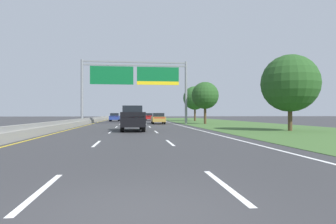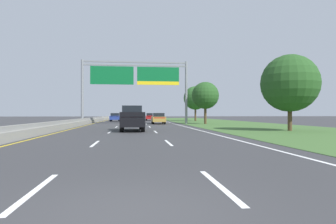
{
  "view_description": "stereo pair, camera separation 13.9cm",
  "coord_description": "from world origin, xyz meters",
  "px_view_note": "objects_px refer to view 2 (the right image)",
  "views": [
    {
      "loc": [
        -0.07,
        -4.49,
        1.51
      ],
      "look_at": [
        4.12,
        30.1,
        1.68
      ],
      "focal_mm": 31.42,
      "sensor_mm": 36.0,
      "label": 1
    },
    {
      "loc": [
        0.07,
        -4.51,
        1.51
      ],
      "look_at": [
        4.12,
        30.1,
        1.68
      ],
      "focal_mm": 31.42,
      "sensor_mm": 36.0,
      "label": 2
    }
  ],
  "objects_px": {
    "roadside_tree_mid": "(205,96)",
    "overhead_sign_gantry": "(135,79)",
    "pickup_truck_black": "(132,118)",
    "roadside_tree_near": "(290,83)",
    "car_gold_right_lane_sedan": "(158,118)",
    "roadside_tree_far": "(195,98)",
    "car_blue_left_lane_sedan": "(115,117)",
    "car_red_right_lane_sedan": "(150,117)",
    "car_grey_centre_lane_suv": "(133,116)"
  },
  "relations": [
    {
      "from": "roadside_tree_near",
      "to": "car_blue_left_lane_sedan",
      "type": "bearing_deg",
      "value": 116.97
    },
    {
      "from": "roadside_tree_far",
      "to": "car_grey_centre_lane_suv",
      "type": "bearing_deg",
      "value": -135.02
    },
    {
      "from": "overhead_sign_gantry",
      "to": "roadside_tree_far",
      "type": "xyz_separation_m",
      "value": [
        11.93,
        15.24,
        -1.89
      ]
    },
    {
      "from": "car_blue_left_lane_sedan",
      "to": "roadside_tree_far",
      "type": "xyz_separation_m",
      "value": [
        15.68,
        0.02,
        3.75
      ]
    },
    {
      "from": "pickup_truck_black",
      "to": "car_red_right_lane_sedan",
      "type": "distance_m",
      "value": 37.3
    },
    {
      "from": "roadside_tree_mid",
      "to": "roadside_tree_far",
      "type": "bearing_deg",
      "value": 82.95
    },
    {
      "from": "roadside_tree_mid",
      "to": "car_red_right_lane_sedan",
      "type": "bearing_deg",
      "value": 106.91
    },
    {
      "from": "car_grey_centre_lane_suv",
      "to": "roadside_tree_far",
      "type": "bearing_deg",
      "value": -45.89
    },
    {
      "from": "car_gold_right_lane_sedan",
      "to": "overhead_sign_gantry",
      "type": "bearing_deg",
      "value": 92.97
    },
    {
      "from": "car_red_right_lane_sedan",
      "to": "roadside_tree_far",
      "type": "height_order",
      "value": "roadside_tree_far"
    },
    {
      "from": "car_red_right_lane_sedan",
      "to": "pickup_truck_black",
      "type": "bearing_deg",
      "value": 175.14
    },
    {
      "from": "roadside_tree_mid",
      "to": "roadside_tree_far",
      "type": "height_order",
      "value": "roadside_tree_far"
    },
    {
      "from": "pickup_truck_black",
      "to": "roadside_tree_near",
      "type": "height_order",
      "value": "roadside_tree_near"
    },
    {
      "from": "roadside_tree_far",
      "to": "roadside_tree_near",
      "type": "bearing_deg",
      "value": -87.9
    },
    {
      "from": "car_gold_right_lane_sedan",
      "to": "roadside_tree_far",
      "type": "xyz_separation_m",
      "value": [
        8.64,
        15.1,
        3.75
      ]
    },
    {
      "from": "overhead_sign_gantry",
      "to": "car_red_right_lane_sedan",
      "type": "distance_m",
      "value": 21.99
    },
    {
      "from": "car_blue_left_lane_sedan",
      "to": "roadside_tree_mid",
      "type": "bearing_deg",
      "value": -139.03
    },
    {
      "from": "overhead_sign_gantry",
      "to": "roadside_tree_mid",
      "type": "bearing_deg",
      "value": -5.2
    },
    {
      "from": "car_red_right_lane_sedan",
      "to": "car_grey_centre_lane_suv",
      "type": "bearing_deg",
      "value": 169.48
    },
    {
      "from": "roadside_tree_far",
      "to": "car_blue_left_lane_sedan",
      "type": "bearing_deg",
      "value": -179.93
    },
    {
      "from": "overhead_sign_gantry",
      "to": "car_red_right_lane_sedan",
      "type": "bearing_deg",
      "value": 81.14
    },
    {
      "from": "car_red_right_lane_sedan",
      "to": "roadside_tree_mid",
      "type": "relative_size",
      "value": 0.74
    },
    {
      "from": "car_blue_left_lane_sedan",
      "to": "roadside_tree_mid",
      "type": "xyz_separation_m",
      "value": [
        13.69,
        -16.12,
        3.25
      ]
    },
    {
      "from": "pickup_truck_black",
      "to": "car_gold_right_lane_sedan",
      "type": "xyz_separation_m",
      "value": [
        3.67,
        16.27,
        -0.26
      ]
    },
    {
      "from": "overhead_sign_gantry",
      "to": "roadside_tree_near",
      "type": "distance_m",
      "value": 22.41
    },
    {
      "from": "pickup_truck_black",
      "to": "car_gold_right_lane_sedan",
      "type": "bearing_deg",
      "value": -13.82
    },
    {
      "from": "car_blue_left_lane_sedan",
      "to": "roadside_tree_far",
      "type": "bearing_deg",
      "value": -89.28
    },
    {
      "from": "car_gold_right_lane_sedan",
      "to": "roadside_tree_mid",
      "type": "relative_size",
      "value": 0.73
    },
    {
      "from": "pickup_truck_black",
      "to": "roadside_tree_mid",
      "type": "xyz_separation_m",
      "value": [
        10.31,
        15.22,
        2.99
      ]
    },
    {
      "from": "car_grey_centre_lane_suv",
      "to": "roadside_tree_mid",
      "type": "relative_size",
      "value": 0.79
    },
    {
      "from": "overhead_sign_gantry",
      "to": "roadside_tree_near",
      "type": "relative_size",
      "value": 2.28
    },
    {
      "from": "car_red_right_lane_sedan",
      "to": "roadside_tree_mid",
      "type": "height_order",
      "value": "roadside_tree_mid"
    },
    {
      "from": "car_grey_centre_lane_suv",
      "to": "roadside_tree_mid",
      "type": "distance_m",
      "value": 11.36
    },
    {
      "from": "roadside_tree_near",
      "to": "roadside_tree_far",
      "type": "relative_size",
      "value": 0.95
    },
    {
      "from": "pickup_truck_black",
      "to": "car_gold_right_lane_sedan",
      "type": "distance_m",
      "value": 16.68
    },
    {
      "from": "overhead_sign_gantry",
      "to": "car_gold_right_lane_sedan",
      "type": "relative_size",
      "value": 3.41
    },
    {
      "from": "pickup_truck_black",
      "to": "roadside_tree_mid",
      "type": "distance_m",
      "value": 18.63
    },
    {
      "from": "roadside_tree_mid",
      "to": "overhead_sign_gantry",
      "type": "bearing_deg",
      "value": 174.8
    },
    {
      "from": "car_red_right_lane_sedan",
      "to": "car_gold_right_lane_sedan",
      "type": "bearing_deg",
      "value": -179.21
    },
    {
      "from": "pickup_truck_black",
      "to": "roadside_tree_far",
      "type": "relative_size",
      "value": 0.79
    },
    {
      "from": "car_gold_right_lane_sedan",
      "to": "roadside_tree_mid",
      "type": "height_order",
      "value": "roadside_tree_mid"
    },
    {
      "from": "car_blue_left_lane_sedan",
      "to": "car_red_right_lane_sedan",
      "type": "bearing_deg",
      "value": -49.93
    },
    {
      "from": "roadside_tree_mid",
      "to": "roadside_tree_near",
      "type": "bearing_deg",
      "value": -79.34
    },
    {
      "from": "overhead_sign_gantry",
      "to": "roadside_tree_near",
      "type": "xyz_separation_m",
      "value": [
        13.15,
        -17.99,
        -2.34
      ]
    },
    {
      "from": "car_red_right_lane_sedan",
      "to": "overhead_sign_gantry",
      "type": "bearing_deg",
      "value": 171.89
    },
    {
      "from": "roadside_tree_near",
      "to": "roadside_tree_far",
      "type": "height_order",
      "value": "roadside_tree_far"
    },
    {
      "from": "car_grey_centre_lane_suv",
      "to": "roadside_tree_near",
      "type": "height_order",
      "value": "roadside_tree_near"
    },
    {
      "from": "car_gold_right_lane_sedan",
      "to": "car_grey_centre_lane_suv",
      "type": "height_order",
      "value": "car_grey_centre_lane_suv"
    },
    {
      "from": "car_red_right_lane_sedan",
      "to": "car_gold_right_lane_sedan",
      "type": "height_order",
      "value": "same"
    },
    {
      "from": "overhead_sign_gantry",
      "to": "car_blue_left_lane_sedan",
      "type": "relative_size",
      "value": 3.41
    }
  ]
}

